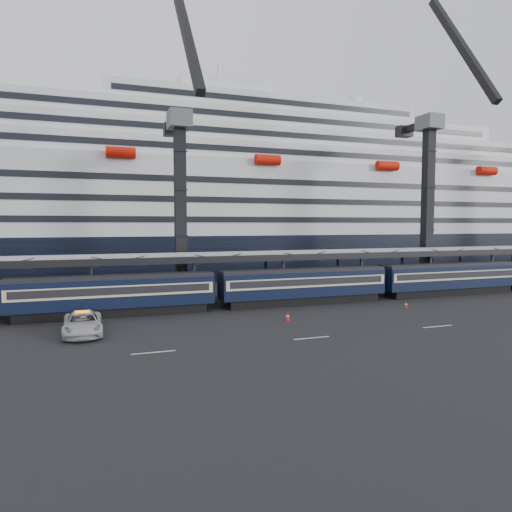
% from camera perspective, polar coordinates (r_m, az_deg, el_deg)
% --- Properties ---
extents(ground, '(260.00, 260.00, 0.00)m').
position_cam_1_polar(ground, '(46.82, 20.37, -7.06)').
color(ground, black).
rests_on(ground, ground).
extents(train, '(133.05, 3.00, 4.05)m').
position_cam_1_polar(train, '(52.06, 9.38, -3.31)').
color(train, black).
rests_on(train, ground).
extents(canopy, '(130.00, 6.25, 5.53)m').
position_cam_1_polar(canopy, '(57.54, 11.57, 0.40)').
color(canopy, '#909398').
rests_on(canopy, ground).
extents(cruise_ship, '(214.09, 28.84, 34.00)m').
position_cam_1_polar(cruise_ship, '(86.16, -0.05, 6.37)').
color(cruise_ship, black).
rests_on(cruise_ship, ground).
extents(crane_dark_near, '(4.50, 17.75, 35.08)m').
position_cam_1_polar(crane_dark_near, '(54.79, -9.38, 7.24)').
color(crane_dark_near, '#4A4C51').
rests_on(crane_dark_near, ground).
extents(crane_dark_mid, '(4.50, 18.24, 39.64)m').
position_cam_1_polar(crane_dark_mid, '(69.25, 20.91, 7.53)').
color(crane_dark_mid, '#4A4C51').
rests_on(crane_dark_mid, ground).
extents(pickup_truck, '(3.05, 6.41, 1.77)m').
position_cam_1_polar(pickup_truck, '(39.14, -20.85, -7.91)').
color(pickup_truck, '#ADAFB4').
rests_on(pickup_truck, ground).
extents(traffic_cone_b, '(0.41, 0.41, 0.81)m').
position_cam_1_polar(traffic_cone_b, '(40.60, -21.14, -8.18)').
color(traffic_cone_b, red).
rests_on(traffic_cone_b, ground).
extents(traffic_cone_c, '(0.40, 0.40, 0.80)m').
position_cam_1_polar(traffic_cone_c, '(42.05, 3.97, -7.51)').
color(traffic_cone_c, red).
rests_on(traffic_cone_c, ground).
extents(traffic_cone_d, '(0.34, 0.34, 0.68)m').
position_cam_1_polar(traffic_cone_d, '(50.79, 18.24, -5.78)').
color(traffic_cone_d, red).
rests_on(traffic_cone_d, ground).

